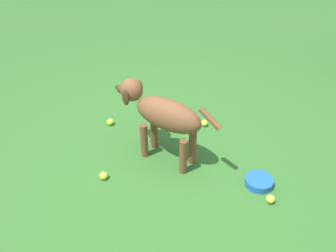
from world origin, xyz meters
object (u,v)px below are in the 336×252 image
object	(u,v)px
tennis_ball_0	(270,199)
water_bowl	(259,182)
tennis_ball_1	(110,122)
tennis_ball_3	(104,176)
tennis_ball_2	(204,123)
dog	(162,114)

from	to	relation	value
tennis_ball_0	water_bowl	xyz separation A→B (m)	(-0.19, 0.04, -0.00)
tennis_ball_1	tennis_ball_3	distance (m)	0.76
tennis_ball_0	tennis_ball_1	size ratio (longest dim) A/B	1.00
tennis_ball_3	tennis_ball_1	bearing A→B (deg)	157.23
tennis_ball_0	tennis_ball_2	size ratio (longest dim) A/B	1.00
dog	tennis_ball_2	world-z (taller)	dog
tennis_ball_1	water_bowl	distance (m)	1.53
tennis_ball_0	tennis_ball_3	bearing A→B (deg)	-127.47
tennis_ball_3	dog	bearing A→B (deg)	94.75
dog	tennis_ball_1	bearing A→B (deg)	-9.53
tennis_ball_1	water_bowl	xyz separation A→B (m)	(1.31, 0.79, -0.00)
tennis_ball_2	tennis_ball_3	xyz separation A→B (m)	(0.28, -1.11, 0.00)
dog	tennis_ball_0	xyz separation A→B (m)	(0.84, 0.49, -0.41)
tennis_ball_0	water_bowl	size ratio (longest dim) A/B	0.30
tennis_ball_1	water_bowl	size ratio (longest dim) A/B	0.30
dog	tennis_ball_3	distance (m)	0.68
tennis_ball_2	tennis_ball_3	size ratio (longest dim) A/B	1.00
tennis_ball_2	water_bowl	world-z (taller)	tennis_ball_2
tennis_ball_2	water_bowl	bearing A→B (deg)	-2.01
tennis_ball_1	tennis_ball_2	world-z (taller)	same
tennis_ball_1	tennis_ball_3	xyz separation A→B (m)	(0.70, -0.29, 0.00)
water_bowl	dog	bearing A→B (deg)	-140.76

